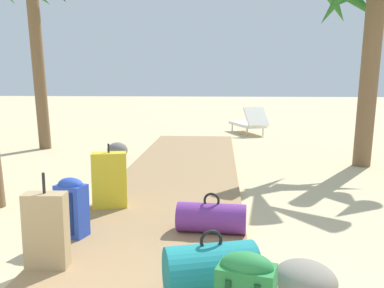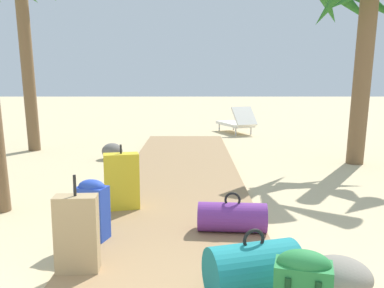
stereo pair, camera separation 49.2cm
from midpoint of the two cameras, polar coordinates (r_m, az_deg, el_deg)
The scene contains 11 objects.
ground_plane at distance 5.59m, azimuth -4.51°, elevation -7.90°, with size 60.00×60.00×0.00m, color #D1BA8C.
boardwalk at distance 6.50m, azimuth -3.90°, elevation -5.12°, with size 1.86×9.52×0.08m, color #9E7A51.
duffel_bag_teal at distance 3.12m, azimuth 3.37°, elevation -16.64°, with size 0.72×0.56×0.50m.
suitcase_tan at distance 3.63m, azimuth -19.32°, elevation -11.39°, with size 0.35×0.19×0.79m.
suitcase_yellow at distance 5.11m, azimuth -12.41°, elevation -4.95°, with size 0.44×0.28×0.77m.
backpack_blue at distance 4.25m, azimuth -16.77°, elevation -8.31°, with size 0.33×0.27×0.59m.
duffel_bag_purple at distance 4.32m, azimuth 1.95°, elevation -9.84°, with size 0.71×0.35×0.41m.
palm_tree_near_right at distance 8.32m, azimuth 20.38°, elevation 16.06°, with size 2.29×2.23×3.56m.
lounge_chair at distance 12.29m, azimuth 4.73°, elevation 2.94°, with size 1.10×1.65×0.79m.
rock_right_mid at distance 3.48m, azimuth 15.22°, elevation -16.70°, with size 0.43×0.49×0.27m, color gray.
rock_left_mid at distance 8.65m, azimuth -12.53°, elevation -0.96°, with size 0.41×0.40×0.32m, color slate.
Camera 2 is at (0.17, -1.54, 1.63)m, focal length 39.59 mm.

